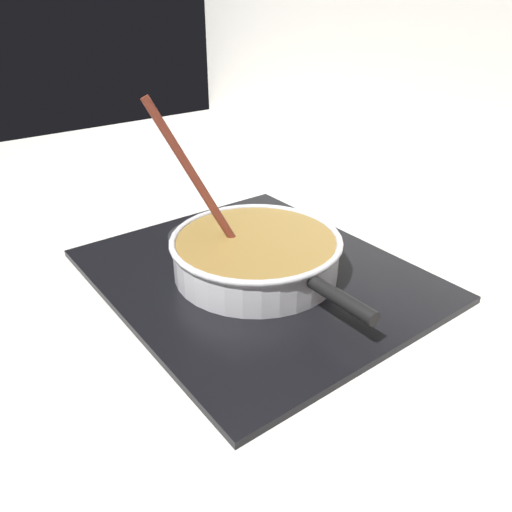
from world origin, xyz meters
TOP-DOWN VIEW (x-y plane):
  - ground at (0.00, 0.00)m, footprint 2.40×1.60m
  - backsplash_wall at (0.00, 0.79)m, footprint 2.40×0.02m
  - hob_plate at (-0.02, 0.13)m, footprint 0.56×0.48m
  - burner_ring at (-0.02, 0.13)m, footprint 0.19×0.19m
  - spare_burner at (-0.19, 0.13)m, footprint 0.14×0.14m
  - cooking_pan at (-0.02, 0.13)m, footprint 0.41×0.29m

SIDE VIEW (x-z plane):
  - ground at x=0.00m, z-range -0.04..0.00m
  - hob_plate at x=-0.02m, z-range 0.00..0.01m
  - spare_burner at x=-0.19m, z-range 0.01..0.02m
  - burner_ring at x=-0.02m, z-range 0.01..0.02m
  - cooking_pan at x=-0.02m, z-range -0.10..0.20m
  - backsplash_wall at x=0.00m, z-range 0.00..0.55m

